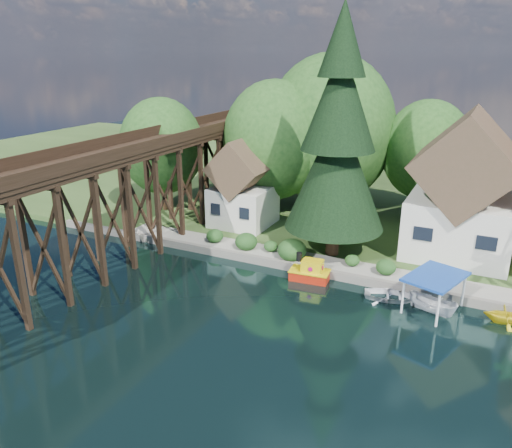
{
  "coord_description": "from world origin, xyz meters",
  "views": [
    {
      "loc": [
        8.87,
        -23.52,
        15.53
      ],
      "look_at": [
        -5.57,
        6.0,
        4.0
      ],
      "focal_mm": 35.0,
      "sensor_mm": 36.0,
      "label": 1
    }
  ],
  "objects_px": {
    "boat_canopy": "(433,297)",
    "conifer": "(338,141)",
    "trestle_bridge": "(128,191)",
    "tugboat": "(310,272)",
    "house_left": "(463,195)",
    "boat_white_a": "(391,294)",
    "boat_yellow": "(506,313)",
    "shed": "(243,189)"
  },
  "relations": [
    {
      "from": "shed",
      "to": "boat_canopy",
      "type": "distance_m",
      "value": 19.74
    },
    {
      "from": "boat_yellow",
      "to": "trestle_bridge",
      "type": "bearing_deg",
      "value": 83.52
    },
    {
      "from": "tugboat",
      "to": "boat_canopy",
      "type": "height_order",
      "value": "boat_canopy"
    },
    {
      "from": "house_left",
      "to": "boat_white_a",
      "type": "distance_m",
      "value": 10.88
    },
    {
      "from": "boat_canopy",
      "to": "conifer",
      "type": "bearing_deg",
      "value": 147.27
    },
    {
      "from": "conifer",
      "to": "boat_canopy",
      "type": "xyz_separation_m",
      "value": [
        8.17,
        -5.25,
        -8.2
      ]
    },
    {
      "from": "boat_white_a",
      "to": "trestle_bridge",
      "type": "bearing_deg",
      "value": 82.2
    },
    {
      "from": "boat_white_a",
      "to": "boat_canopy",
      "type": "relative_size",
      "value": 0.75
    },
    {
      "from": "trestle_bridge",
      "to": "tugboat",
      "type": "height_order",
      "value": "trestle_bridge"
    },
    {
      "from": "trestle_bridge",
      "to": "boat_yellow",
      "type": "relative_size",
      "value": 18.14
    },
    {
      "from": "house_left",
      "to": "shed",
      "type": "height_order",
      "value": "house_left"
    },
    {
      "from": "shed",
      "to": "boat_canopy",
      "type": "xyz_separation_m",
      "value": [
        17.61,
        -8.5,
        -2.73
      ]
    },
    {
      "from": "tugboat",
      "to": "trestle_bridge",
      "type": "bearing_deg",
      "value": -172.2
    },
    {
      "from": "boat_yellow",
      "to": "conifer",
      "type": "bearing_deg",
      "value": 59.88
    },
    {
      "from": "trestle_bridge",
      "to": "shed",
      "type": "distance_m",
      "value": 10.69
    },
    {
      "from": "boat_white_a",
      "to": "boat_canopy",
      "type": "xyz_separation_m",
      "value": [
        2.62,
        -0.71,
        0.74
      ]
    },
    {
      "from": "house_left",
      "to": "boat_yellow",
      "type": "distance_m",
      "value": 11.01
    },
    {
      "from": "shed",
      "to": "boat_white_a",
      "type": "distance_m",
      "value": 17.24
    },
    {
      "from": "house_left",
      "to": "tugboat",
      "type": "bearing_deg",
      "value": -134.81
    },
    {
      "from": "trestle_bridge",
      "to": "shed",
      "type": "xyz_separation_m",
      "value": [
        5.0,
        9.33,
        -1.52
      ]
    },
    {
      "from": "boat_white_a",
      "to": "boat_yellow",
      "type": "height_order",
      "value": "boat_yellow"
    },
    {
      "from": "conifer",
      "to": "boat_canopy",
      "type": "bearing_deg",
      "value": -32.73
    },
    {
      "from": "trestle_bridge",
      "to": "tugboat",
      "type": "bearing_deg",
      "value": 7.8
    },
    {
      "from": "trestle_bridge",
      "to": "conifer",
      "type": "height_order",
      "value": "conifer"
    },
    {
      "from": "shed",
      "to": "boat_white_a",
      "type": "bearing_deg",
      "value": -27.48
    },
    {
      "from": "house_left",
      "to": "boat_yellow",
      "type": "bearing_deg",
      "value": -68.22
    },
    {
      "from": "shed",
      "to": "conifer",
      "type": "distance_m",
      "value": 11.38
    },
    {
      "from": "house_left",
      "to": "tugboat",
      "type": "relative_size",
      "value": 3.78
    },
    {
      "from": "trestle_bridge",
      "to": "tugboat",
      "type": "distance_m",
      "value": 15.07
    },
    {
      "from": "house_left",
      "to": "conifer",
      "type": "height_order",
      "value": "conifer"
    },
    {
      "from": "trestle_bridge",
      "to": "boat_canopy",
      "type": "xyz_separation_m",
      "value": [
        22.61,
        0.82,
        -4.25
      ]
    },
    {
      "from": "tugboat",
      "to": "boat_white_a",
      "type": "xyz_separation_m",
      "value": [
        5.81,
        -0.41,
        -0.24
      ]
    },
    {
      "from": "house_left",
      "to": "boat_canopy",
      "type": "bearing_deg",
      "value": -92.25
    },
    {
      "from": "shed",
      "to": "boat_yellow",
      "type": "distance_m",
      "value": 23.32
    },
    {
      "from": "boat_white_a",
      "to": "boat_yellow",
      "type": "relative_size",
      "value": 1.43
    },
    {
      "from": "conifer",
      "to": "boat_canopy",
      "type": "relative_size",
      "value": 3.93
    },
    {
      "from": "house_left",
      "to": "boat_yellow",
      "type": "height_order",
      "value": "house_left"
    },
    {
      "from": "trestle_bridge",
      "to": "conifer",
      "type": "distance_m",
      "value": 16.15
    },
    {
      "from": "tugboat",
      "to": "boat_canopy",
      "type": "bearing_deg",
      "value": -7.54
    },
    {
      "from": "conifer",
      "to": "house_left",
      "type": "bearing_deg",
      "value": 29.01
    },
    {
      "from": "conifer",
      "to": "boat_white_a",
      "type": "distance_m",
      "value": 11.46
    },
    {
      "from": "boat_white_a",
      "to": "boat_canopy",
      "type": "height_order",
      "value": "boat_canopy"
    }
  ]
}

